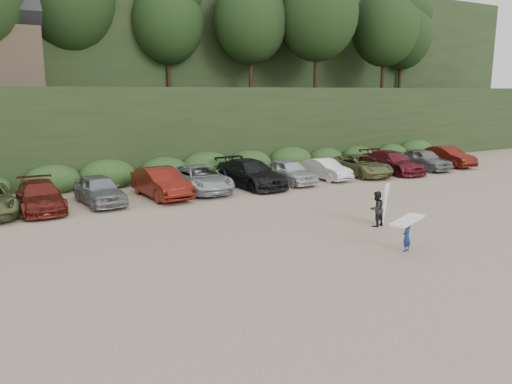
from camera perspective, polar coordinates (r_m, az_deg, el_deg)
ground at (r=21.30m, az=8.56°, el=-4.31°), size 120.00×120.00×0.00m
hillside_backdrop at (r=53.70m, az=-16.93°, el=16.85°), size 90.00×41.50×28.00m
parked_cars at (r=29.34m, az=-3.57°, el=1.67°), size 39.99×6.16×1.64m
child_surfer at (r=18.91m, az=16.89°, el=-4.11°), size 2.09×1.32×1.22m
adult_surfer at (r=22.10m, az=13.67°, el=-1.83°), size 1.26×0.71×1.82m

